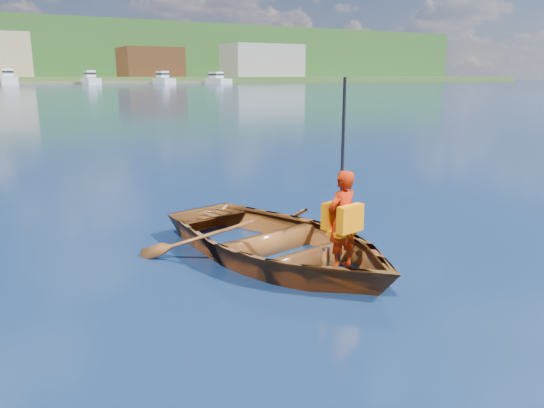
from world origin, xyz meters
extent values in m
plane|color=#0D253E|center=(0.00, 0.00, 0.00)|extent=(600.00, 600.00, 0.00)
imported|color=brown|center=(-1.02, -0.82, 0.22)|extent=(3.30, 4.08, 0.75)
imported|color=#A31C03|center=(-0.68, -1.66, 0.66)|extent=(0.45, 0.35, 1.11)
cube|color=orange|center=(-0.65, -1.78, 0.70)|extent=(0.35, 0.17, 0.30)
cube|color=orange|center=(-0.71, -1.55, 0.70)|extent=(0.35, 0.15, 0.30)
cube|color=orange|center=(-0.68, -1.66, 0.52)|extent=(0.34, 0.28, 0.05)
cylinder|color=black|center=(-0.57, -1.48, 1.15)|extent=(0.04, 0.04, 2.10)
cube|color=maroon|center=(45.00, 165.00, 6.50)|extent=(18.00, 16.00, 9.00)
cube|color=gray|center=(85.00, 165.00, 7.50)|extent=(26.00, 16.00, 11.00)
cube|color=silver|center=(2.88, 143.00, 0.91)|extent=(3.58, 12.79, 2.27)
cube|color=silver|center=(2.88, 144.28, 3.17)|extent=(2.51, 5.75, 1.80)
cube|color=black|center=(2.88, 144.28, 3.27)|extent=(2.58, 6.01, 0.50)
cube|color=silver|center=(22.48, 143.00, 0.77)|extent=(3.23, 11.53, 1.92)
cube|color=silver|center=(22.48, 144.15, 2.82)|extent=(2.26, 5.19, 1.80)
cube|color=black|center=(22.48, 144.15, 2.92)|extent=(2.32, 5.42, 0.50)
cube|color=silver|center=(42.32, 143.00, 0.74)|extent=(3.25, 11.60, 1.84)
cube|color=silver|center=(42.32, 144.16, 2.74)|extent=(2.27, 5.22, 1.80)
cube|color=black|center=(42.32, 144.16, 2.84)|extent=(2.34, 5.45, 0.50)
cube|color=silver|center=(58.77, 143.00, 0.66)|extent=(3.57, 12.76, 1.66)
cube|color=silver|center=(58.77, 144.28, 2.56)|extent=(2.50, 5.74, 1.80)
cube|color=black|center=(58.77, 144.28, 2.66)|extent=(2.57, 6.00, 0.50)
cylinder|color=#382314|center=(28.32, 231.53, 12.28)|extent=(0.80, 0.80, 3.96)
sphere|color=#1F4D15|center=(28.32, 231.53, 17.56)|extent=(7.39, 7.39, 7.39)
cylinder|color=#382314|center=(57.11, 257.12, 16.82)|extent=(0.80, 0.80, 2.78)
sphere|color=#1F4D15|center=(57.11, 257.12, 20.53)|extent=(5.20, 5.20, 5.20)
cylinder|color=#382314|center=(49.52, 250.05, 15.65)|extent=(0.80, 0.80, 3.28)
sphere|color=#1F4D15|center=(49.52, 250.05, 20.03)|extent=(6.12, 6.12, 6.12)
cylinder|color=#382314|center=(105.35, 242.92, 14.67)|extent=(0.80, 0.80, 4.18)
sphere|color=#1F4D15|center=(105.35, 242.92, 20.24)|extent=(7.80, 7.80, 7.80)
cylinder|color=#382314|center=(82.15, 207.20, 7.54)|extent=(0.80, 0.80, 4.20)
sphere|color=#1F4D15|center=(82.15, 207.20, 13.14)|extent=(7.84, 7.84, 7.84)
cylinder|color=#382314|center=(46.35, 224.47, 10.13)|extent=(0.80, 0.80, 2.48)
sphere|color=#1F4D15|center=(46.35, 224.47, 13.44)|extent=(4.62, 4.62, 4.62)
cylinder|color=#382314|center=(116.88, 217.03, 8.80)|extent=(0.80, 0.80, 2.78)
sphere|color=#1F4D15|center=(116.88, 217.03, 12.51)|extent=(5.20, 5.20, 5.20)
cylinder|color=#382314|center=(108.50, 229.14, 11.53)|extent=(0.80, 0.80, 3.39)
sphere|color=#1F4D15|center=(108.50, 229.14, 16.05)|extent=(6.34, 6.34, 6.34)
cylinder|color=#382314|center=(3.82, 208.57, 7.34)|extent=(0.80, 0.80, 3.26)
camera|label=1|loc=(-4.06, -6.26, 2.21)|focal=35.00mm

